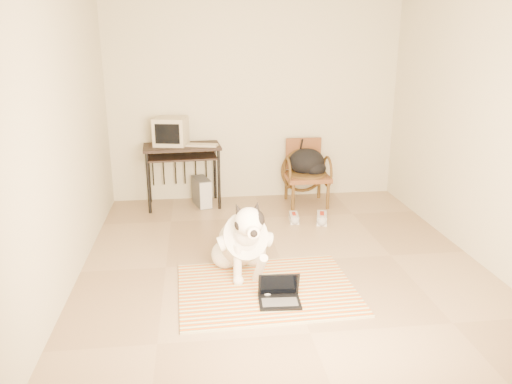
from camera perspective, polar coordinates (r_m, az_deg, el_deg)
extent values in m
plane|color=#987D5D|center=(5.18, 2.91, -7.92)|extent=(4.50, 4.50, 0.00)
plane|color=beige|center=(6.97, -0.13, 10.20)|extent=(4.50, 0.00, 4.50)
plane|color=beige|center=(2.65, 11.67, -1.78)|extent=(4.50, 0.00, 4.50)
plane|color=beige|center=(4.84, -21.00, 5.98)|extent=(0.00, 4.50, 4.50)
plane|color=beige|center=(5.48, 24.35, 6.79)|extent=(0.00, 4.50, 4.50)
cube|color=#DE520B|center=(4.21, 2.45, -14.10)|extent=(1.59, 0.30, 0.02)
cube|color=#468240|center=(4.42, 1.82, -12.49)|extent=(1.59, 0.30, 0.02)
cube|color=#5D3C77|center=(4.62, 1.25, -11.03)|extent=(1.59, 0.30, 0.02)
cube|color=gold|center=(4.84, 0.73, -9.69)|extent=(1.59, 0.30, 0.02)
cube|color=beige|center=(5.05, 0.26, -8.47)|extent=(1.59, 0.30, 0.02)
sphere|color=white|center=(4.99, -3.51, -7.12)|extent=(0.28, 0.28, 0.28)
sphere|color=white|center=(5.04, -0.45, -6.83)|extent=(0.28, 0.28, 0.28)
ellipsoid|color=white|center=(5.00, -1.95, -6.79)|extent=(0.35, 0.32, 0.29)
ellipsoid|color=white|center=(4.77, -1.54, -5.49)|extent=(0.43, 0.68, 0.61)
cylinder|color=silver|center=(4.78, -1.57, -5.44)|extent=(0.48, 0.59, 0.56)
sphere|color=white|center=(4.55, -1.06, -4.76)|extent=(0.24, 0.24, 0.24)
sphere|color=white|center=(4.42, -0.81, -3.42)|extent=(0.26, 0.26, 0.26)
ellipsoid|color=black|center=(4.42, -0.31, -3.17)|extent=(0.20, 0.23, 0.19)
cylinder|color=white|center=(4.33, -0.47, -4.42)|extent=(0.12, 0.15, 0.11)
sphere|color=black|center=(4.26, -0.24, -4.77)|extent=(0.06, 0.06, 0.06)
cone|color=black|center=(4.42, -2.06, -2.02)|extent=(0.12, 0.14, 0.16)
cone|color=black|center=(4.45, 0.08, -1.85)|extent=(0.13, 0.14, 0.16)
torus|color=silver|center=(4.52, -1.02, -4.31)|extent=(0.24, 0.15, 0.21)
cylinder|color=white|center=(4.64, -2.11, -8.15)|extent=(0.09, 0.13, 0.39)
cylinder|color=white|center=(4.59, 0.43, -8.77)|extent=(0.12, 0.36, 0.40)
sphere|color=white|center=(4.69, -2.03, -10.08)|extent=(0.10, 0.10, 0.10)
sphere|color=white|center=(4.50, 1.29, -11.27)|extent=(0.10, 0.10, 0.10)
cone|color=black|center=(5.26, -2.72, -6.86)|extent=(0.23, 0.38, 0.10)
cube|color=black|center=(4.38, 2.72, -12.50)|extent=(0.37, 0.27, 0.02)
cube|color=#4C4C4F|center=(4.36, 2.74, -12.44)|extent=(0.31, 0.16, 0.00)
cube|color=black|center=(4.40, 2.61, -10.53)|extent=(0.36, 0.11, 0.23)
cube|color=black|center=(4.39, 2.63, -10.55)|extent=(0.32, 0.09, 0.20)
cube|color=black|center=(6.70, -8.47, 5.15)|extent=(1.04, 0.63, 0.03)
cube|color=black|center=(6.68, -8.43, 3.97)|extent=(0.92, 0.51, 0.02)
cylinder|color=black|center=(6.57, -12.19, 0.94)|extent=(0.04, 0.04, 0.80)
cylinder|color=black|center=(7.03, -12.15, 1.99)|extent=(0.04, 0.04, 0.80)
cylinder|color=black|center=(6.61, -4.25, 1.39)|extent=(0.04, 0.04, 0.80)
cylinder|color=black|center=(7.06, -4.71, 2.40)|extent=(0.04, 0.04, 0.80)
cube|color=tan|center=(6.73, -9.69, 6.86)|extent=(0.48, 0.46, 0.36)
cube|color=black|center=(6.55, -10.10, 6.55)|extent=(0.32, 0.08, 0.26)
cube|color=tan|center=(6.62, -6.20, 5.35)|extent=(0.43, 0.25, 0.03)
cube|color=#4C4C4F|center=(6.84, -6.22, 0.03)|extent=(0.27, 0.43, 0.38)
cube|color=silver|center=(6.65, -5.74, -0.45)|extent=(0.16, 0.05, 0.36)
cube|color=brown|center=(6.84, 5.84, 1.74)|extent=(0.58, 0.56, 0.06)
cylinder|color=#36230E|center=(6.83, 5.85, 2.06)|extent=(0.54, 0.54, 0.04)
cube|color=brown|center=(7.02, 5.43, 4.41)|extent=(0.50, 0.04, 0.44)
cylinder|color=#36230E|center=(6.62, 4.25, -0.61)|extent=(0.04, 0.04, 0.36)
cylinder|color=#36230E|center=(7.07, 3.47, 0.56)|extent=(0.04, 0.04, 0.36)
cylinder|color=#36230E|center=(6.73, 8.22, -0.44)|extent=(0.04, 0.04, 0.36)
cylinder|color=#36230E|center=(7.17, 7.21, 0.70)|extent=(0.04, 0.04, 0.36)
ellipsoid|color=black|center=(6.86, 5.80, 3.48)|extent=(0.49, 0.40, 0.36)
ellipsoid|color=black|center=(6.82, 6.76, 2.72)|extent=(0.30, 0.25, 0.21)
cube|color=silver|center=(6.28, 4.35, -3.22)|extent=(0.13, 0.28, 0.03)
cube|color=gray|center=(6.27, 4.36, -2.91)|extent=(0.13, 0.27, 0.08)
cube|color=maroon|center=(6.25, 4.37, -2.60)|extent=(0.06, 0.14, 0.02)
cube|color=silver|center=(6.28, 7.52, -3.29)|extent=(0.20, 0.33, 0.03)
cube|color=gray|center=(6.27, 7.54, -2.92)|extent=(0.19, 0.32, 0.10)
cube|color=maroon|center=(6.26, 7.55, -2.57)|extent=(0.09, 0.16, 0.02)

